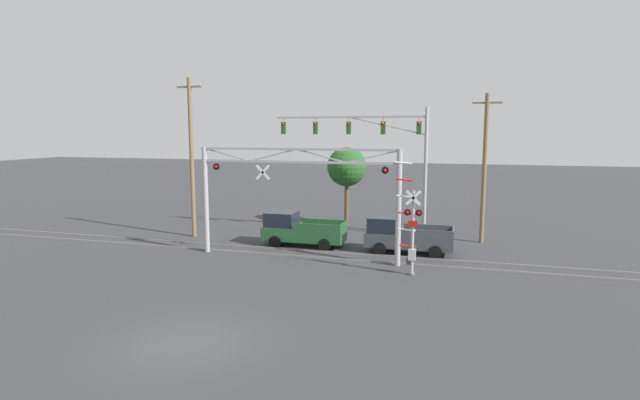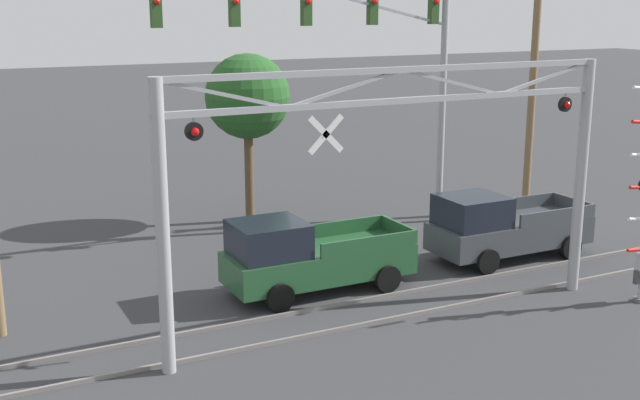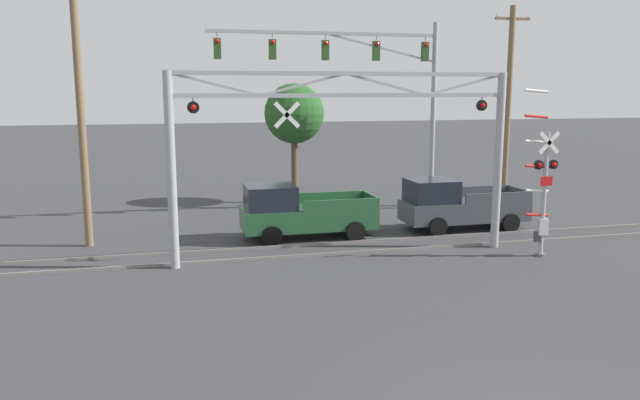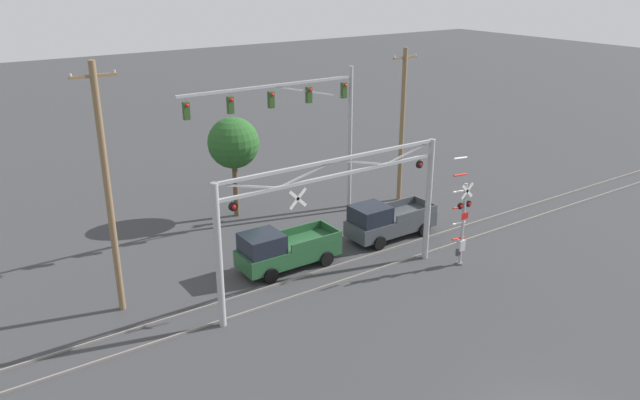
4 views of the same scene
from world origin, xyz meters
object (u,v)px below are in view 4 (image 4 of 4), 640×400
object	(u,v)px
traffic_signal_span	(310,117)
crossing_gantry	(335,207)
pickup_truck_lead	(283,250)
utility_pole_left	(108,190)
pickup_truck_following	(386,221)
crossing_signal_mast	(462,225)
background_tree_beyond_span	(233,143)
utility_pole_right	(402,124)

from	to	relation	value
traffic_signal_span	crossing_gantry	bearing A→B (deg)	-116.09
pickup_truck_lead	utility_pole_left	world-z (taller)	utility_pole_left
pickup_truck_following	crossing_gantry	bearing A→B (deg)	-151.81
crossing_gantry	crossing_signal_mast	distance (m)	7.01
traffic_signal_span	pickup_truck_lead	size ratio (longest dim) A/B	2.06
utility_pole_left	background_tree_beyond_span	size ratio (longest dim) A/B	1.79
traffic_signal_span	utility_pole_right	size ratio (longest dim) A/B	1.11
pickup_truck_following	utility_pole_left	xyz separation A→B (m)	(-14.40, 0.65, 4.51)
crossing_gantry	utility_pole_left	size ratio (longest dim) A/B	1.09
pickup_truck_following	utility_pole_left	bearing A→B (deg)	177.42
background_tree_beyond_span	traffic_signal_span	bearing A→B (deg)	-42.99
crossing_gantry	crossing_signal_mast	bearing A→B (deg)	-13.17
traffic_signal_span	background_tree_beyond_span	xyz separation A→B (m)	(-3.28, 3.06, -1.72)
traffic_signal_span	pickup_truck_following	world-z (taller)	traffic_signal_span
crossing_gantry	pickup_truck_following	xyz separation A→B (m)	(5.68, 3.04, -3.05)
crossing_signal_mast	utility_pole_right	size ratio (longest dim) A/B	0.60
utility_pole_right	pickup_truck_following	bearing A→B (deg)	-137.52
pickup_truck_lead	pickup_truck_following	distance (m)	6.58
traffic_signal_span	background_tree_beyond_span	size ratio (longest dim) A/B	1.78
pickup_truck_following	background_tree_beyond_span	size ratio (longest dim) A/B	0.86
traffic_signal_span	utility_pole_right	distance (m)	6.67
crossing_gantry	utility_pole_right	xyz separation A→B (m)	(10.25, 7.23, 0.89)
crossing_signal_mast	utility_pole_left	bearing A→B (deg)	161.13
crossing_signal_mast	background_tree_beyond_span	distance (m)	13.84
utility_pole_left	background_tree_beyond_span	xyz separation A→B (m)	(9.15, 6.94, -1.04)
pickup_truck_lead	utility_pole_left	size ratio (longest dim) A/B	0.48
utility_pole_left	background_tree_beyond_span	distance (m)	11.53
utility_pole_right	background_tree_beyond_span	distance (m)	10.41
crossing_gantry	traffic_signal_span	size ratio (longest dim) A/B	1.10
pickup_truck_lead	pickup_truck_following	bearing A→B (deg)	-0.23
traffic_signal_span	pickup_truck_following	size ratio (longest dim) A/B	2.08
pickup_truck_lead	utility_pole_right	bearing A→B (deg)	20.46
traffic_signal_span	background_tree_beyond_span	bearing A→B (deg)	137.01
pickup_truck_lead	pickup_truck_following	size ratio (longest dim) A/B	1.01
crossing_gantry	utility_pole_left	bearing A→B (deg)	157.07
background_tree_beyond_span	crossing_gantry	bearing A→B (deg)	-92.28
pickup_truck_following	utility_pole_right	size ratio (longest dim) A/B	0.54
pickup_truck_lead	utility_pole_right	size ratio (longest dim) A/B	0.54
pickup_truck_following	background_tree_beyond_span	distance (m)	9.86
crossing_signal_mast	utility_pole_right	world-z (taller)	utility_pole_right
crossing_signal_mast	utility_pole_right	bearing A→B (deg)	67.27
pickup_truck_following	utility_pole_right	bearing A→B (deg)	42.48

